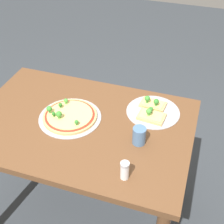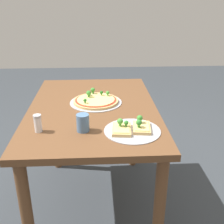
{
  "view_description": "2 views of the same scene",
  "coord_description": "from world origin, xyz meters",
  "views": [
    {
      "loc": [
        -0.54,
        1.11,
        1.85
      ],
      "look_at": [
        -0.14,
        -0.11,
        0.79
      ],
      "focal_mm": 50.0,
      "sensor_mm": 36.0,
      "label": 1
    },
    {
      "loc": [
        -1.6,
        -0.03,
        1.43
      ],
      "look_at": [
        -0.14,
        -0.11,
        0.79
      ],
      "focal_mm": 45.0,
      "sensor_mm": 36.0,
      "label": 2
    }
  ],
  "objects": [
    {
      "name": "drinking_cup",
      "position": [
        -0.32,
        0.05,
        0.82
      ],
      "size": [
        0.06,
        0.06,
        0.09
      ],
      "primitive_type": "cylinder",
      "color": "#4C7099",
      "rests_on": "dining_table"
    },
    {
      "name": "pizza_tray_whole",
      "position": [
        0.07,
        -0.02,
        0.79
      ],
      "size": [
        0.33,
        0.33,
        0.07
      ],
      "color": "#A3A3A8",
      "rests_on": "dining_table"
    },
    {
      "name": "ground_plane",
      "position": [
        0.0,
        0.0,
        0.0
      ],
      "size": [
        8.0,
        8.0,
        0.0
      ],
      "primitive_type": "plane",
      "color": "#33383D"
    },
    {
      "name": "pizza_tray_slice",
      "position": [
        -0.34,
        -0.2,
        0.79
      ],
      "size": [
        0.29,
        0.29,
        0.07
      ],
      "color": "#A3A3A8",
      "rests_on": "dining_table"
    },
    {
      "name": "dining_table",
      "position": [
        0.0,
        0.0,
        0.66
      ],
      "size": [
        1.15,
        0.78,
        0.77
      ],
      "color": "brown",
      "rests_on": "ground_plane"
    },
    {
      "name": "condiment_shaker",
      "position": [
        -0.32,
        0.27,
        0.82
      ],
      "size": [
        0.04,
        0.04,
        0.09
      ],
      "color": "silver",
      "rests_on": "dining_table"
    }
  ]
}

